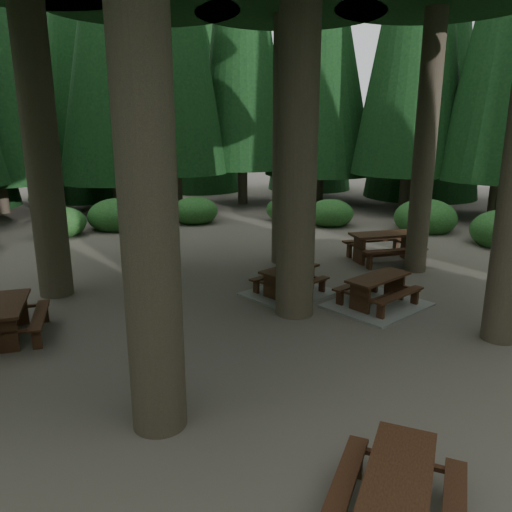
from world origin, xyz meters
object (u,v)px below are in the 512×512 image
object	(u,v)px
picnic_table_a	(377,296)
picnic_table_b	(8,315)
picnic_table_c	(289,286)
picnic_table_e	(397,492)
picnic_table_d	(384,243)

from	to	relation	value
picnic_table_a	picnic_table_b	distance (m)	7.93
picnic_table_c	picnic_table_e	world-z (taller)	picnic_table_e
picnic_table_a	picnic_table_e	distance (m)	6.78
picnic_table_b	picnic_table_c	size ratio (longest dim) A/B	0.72
picnic_table_c	picnic_table_a	bearing A→B (deg)	-66.12
picnic_table_a	picnic_table_e	world-z (taller)	picnic_table_a
picnic_table_a	picnic_table_d	world-z (taller)	picnic_table_d
picnic_table_d	picnic_table_b	bearing A→B (deg)	-162.11
picnic_table_d	picnic_table_c	bearing A→B (deg)	-150.33
picnic_table_a	picnic_table_d	size ratio (longest dim) A/B	1.20
picnic_table_c	picnic_table_d	world-z (taller)	picnic_table_d
picnic_table_a	picnic_table_d	xyz separation A→B (m)	(2.41, 3.25, 0.35)
picnic_table_d	picnic_table_e	xyz separation A→B (m)	(-6.05, -8.96, -0.11)
picnic_table_a	picnic_table_c	world-z (taller)	picnic_table_a
picnic_table_a	picnic_table_b	size ratio (longest dim) A/B	1.48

